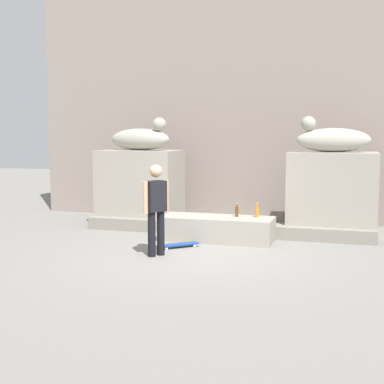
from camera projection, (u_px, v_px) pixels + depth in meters
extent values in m
plane|color=slate|center=(197.00, 256.00, 9.78)|extent=(40.00, 40.00, 0.00)
cube|color=gray|center=(247.00, 87.00, 13.71)|extent=(11.30, 0.60, 6.83)
cube|color=gray|center=(140.00, 188.00, 12.98)|extent=(1.88, 1.29, 1.82)
cube|color=gray|center=(332.00, 194.00, 11.67)|extent=(1.88, 1.29, 1.82)
ellipsoid|color=#A0A091|center=(140.00, 139.00, 12.86)|extent=(1.67, 0.83, 0.52)
sphere|color=#A0A091|center=(159.00, 124.00, 12.57)|extent=(0.32, 0.32, 0.32)
ellipsoid|color=#A0A091|center=(334.00, 140.00, 11.54)|extent=(1.69, 0.92, 0.52)
sphere|color=#A0A091|center=(308.00, 124.00, 11.53)|extent=(0.32, 0.32, 0.32)
cube|color=gray|center=(217.00, 229.00, 11.14)|extent=(2.35, 0.88, 0.50)
cylinder|color=black|center=(152.00, 234.00, 9.67)|extent=(0.14, 0.14, 0.82)
cylinder|color=black|center=(161.00, 233.00, 9.80)|extent=(0.14, 0.14, 0.82)
cube|color=black|center=(156.00, 196.00, 9.66)|extent=(0.37, 0.41, 0.56)
sphere|color=tan|center=(156.00, 171.00, 9.61)|extent=(0.23, 0.23, 0.23)
cylinder|color=tan|center=(146.00, 198.00, 9.52)|extent=(0.09, 0.09, 0.58)
cylinder|color=tan|center=(166.00, 196.00, 9.80)|extent=(0.09, 0.09, 0.58)
cube|color=navy|center=(179.00, 244.00, 10.47)|extent=(0.73, 0.69, 0.02)
cylinder|color=white|center=(191.00, 244.00, 10.66)|extent=(0.06, 0.06, 0.06)
cylinder|color=white|center=(194.00, 245.00, 10.54)|extent=(0.06, 0.06, 0.06)
cylinder|color=white|center=(164.00, 247.00, 10.41)|extent=(0.06, 0.06, 0.06)
cylinder|color=white|center=(166.00, 248.00, 10.28)|extent=(0.06, 0.06, 0.06)
cylinder|color=orange|center=(257.00, 212.00, 11.05)|extent=(0.07, 0.07, 0.22)
cylinder|color=orange|center=(257.00, 205.00, 11.04)|extent=(0.03, 0.03, 0.06)
cylinder|color=yellow|center=(257.00, 203.00, 11.03)|extent=(0.04, 0.04, 0.01)
cylinder|color=#593314|center=(237.00, 212.00, 11.11)|extent=(0.07, 0.07, 0.21)
cylinder|color=#593314|center=(237.00, 205.00, 11.09)|extent=(0.03, 0.03, 0.06)
cylinder|color=yellow|center=(237.00, 204.00, 11.09)|extent=(0.04, 0.04, 0.01)
cube|color=gray|center=(224.00, 229.00, 11.78)|extent=(6.40, 0.50, 0.28)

